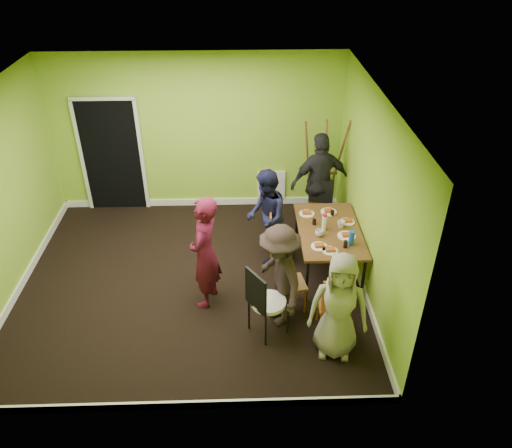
{
  "coord_description": "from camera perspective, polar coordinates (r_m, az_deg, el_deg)",
  "views": [
    {
      "loc": [
        0.76,
        -5.81,
        4.75
      ],
      "look_at": [
        0.95,
        0.0,
        0.99
      ],
      "focal_mm": 35.0,
      "sensor_mm": 36.0,
      "label": 1
    }
  ],
  "objects": [
    {
      "name": "person_left_near",
      "position": [
        6.41,
        2.68,
        -5.95
      ],
      "size": [
        0.84,
        1.08,
        1.47
      ],
      "primitive_type": "imported",
      "rotation": [
        0.0,
        0.0,
        -1.22
      ],
      "color": "black",
      "rests_on": "ground"
    },
    {
      "name": "person_front_end",
      "position": [
        6.06,
        9.43,
        -9.27
      ],
      "size": [
        0.78,
        0.58,
        1.46
      ],
      "primitive_type": "imported",
      "rotation": [
        0.0,
        0.0,
        -0.17
      ],
      "color": "gray",
      "rests_on": "ground"
    },
    {
      "name": "chair_left_far",
      "position": [
        7.61,
        2.39,
        -1.14
      ],
      "size": [
        0.38,
        0.38,
        0.89
      ],
      "rotation": [
        0.0,
        0.0,
        -1.61
      ],
      "color": "#CD6213",
      "rests_on": "ground"
    },
    {
      "name": "easel",
      "position": [
        8.55,
        7.64,
        5.99
      ],
      "size": [
        0.75,
        0.71,
        1.88
      ],
      "color": "brown",
      "rests_on": "ground"
    },
    {
      "name": "person_standing",
      "position": [
        6.68,
        -5.87,
        -3.31
      ],
      "size": [
        0.54,
        0.69,
        1.66
      ],
      "primitive_type": "imported",
      "rotation": [
        0.0,
        0.0,
        -1.84
      ],
      "color": "#520E24",
      "rests_on": "ground"
    },
    {
      "name": "person_back_end",
      "position": [
        8.33,
        7.32,
        4.74
      ],
      "size": [
        1.08,
        0.65,
        1.72
      ],
      "primitive_type": "imported",
      "rotation": [
        0.0,
        0.0,
        3.38
      ],
      "color": "black",
      "rests_on": "ground"
    },
    {
      "name": "cup_a",
      "position": [
        7.14,
        7.25,
        -1.02
      ],
      "size": [
        0.12,
        0.12,
        0.1
      ],
      "primitive_type": "imported",
      "color": "white",
      "rests_on": "dining_table"
    },
    {
      "name": "orange_bottle",
      "position": [
        7.4,
        7.85,
        0.15
      ],
      "size": [
        0.03,
        0.03,
        0.07
      ],
      "primitive_type": "cylinder",
      "color": "#CD6213",
      "rests_on": "dining_table"
    },
    {
      "name": "chair_front_end",
      "position": [
        6.4,
        9.03,
        -8.82
      ],
      "size": [
        0.41,
        0.41,
        0.96
      ],
      "rotation": [
        0.0,
        0.0,
        -0.04
      ],
      "color": "#CD6213",
      "rests_on": "ground"
    },
    {
      "name": "dining_table",
      "position": [
        7.36,
        8.36,
        -0.97
      ],
      "size": [
        0.9,
        1.5,
        0.75
      ],
      "color": "black",
      "rests_on": "ground"
    },
    {
      "name": "plate_wall_back",
      "position": [
        7.53,
        10.4,
        0.25
      ],
      "size": [
        0.22,
        0.22,
        0.01
      ],
      "primitive_type": "cylinder",
      "color": "white",
      "rests_on": "dining_table"
    },
    {
      "name": "room_walls",
      "position": [
        7.0,
        -7.97,
        0.02
      ],
      "size": [
        5.04,
        4.54,
        2.82
      ],
      "color": "#90C332",
      "rests_on": "ground"
    },
    {
      "name": "glass_mid",
      "position": [
        7.39,
        6.67,
        0.24
      ],
      "size": [
        0.06,
        0.06,
        0.09
      ],
      "primitive_type": "cylinder",
      "color": "black",
      "rests_on": "dining_table"
    },
    {
      "name": "plate_near_right",
      "position": [
        6.94,
        7.25,
        -2.57
      ],
      "size": [
        0.23,
        0.23,
        0.01
      ],
      "primitive_type": "cylinder",
      "color": "white",
      "rests_on": "dining_table"
    },
    {
      "name": "person_left_far",
      "position": [
        7.54,
        1.15,
        0.86
      ],
      "size": [
        0.59,
        0.75,
        1.5
      ],
      "primitive_type": "imported",
      "rotation": [
        0.0,
        0.0,
        -1.54
      ],
      "color": "#161737",
      "rests_on": "ground"
    },
    {
      "name": "chair_back_end",
      "position": [
        8.27,
        7.4,
        3.07
      ],
      "size": [
        0.48,
        0.54,
        0.96
      ],
      "rotation": [
        0.0,
        0.0,
        2.9
      ],
      "color": "#CD6213",
      "rests_on": "ground"
    },
    {
      "name": "chair_bentwood",
      "position": [
        6.31,
        0.93,
        -8.65
      ],
      "size": [
        0.56,
        0.55,
        1.03
      ],
      "rotation": [
        0.0,
        0.0,
        -0.97
      ],
      "color": "black",
      "rests_on": "ground"
    },
    {
      "name": "plate_wall_front",
      "position": [
        7.21,
        10.31,
        -1.36
      ],
      "size": [
        0.26,
        0.26,
        0.01
      ],
      "primitive_type": "cylinder",
      "color": "white",
      "rests_on": "dining_table"
    },
    {
      "name": "plate_far_front",
      "position": [
        6.88,
        8.48,
        -3.05
      ],
      "size": [
        0.22,
        0.22,
        0.01
      ],
      "primitive_type": "cylinder",
      "color": "white",
      "rests_on": "dining_table"
    },
    {
      "name": "blue_bottle",
      "position": [
        7.0,
        10.87,
        -1.57
      ],
      "size": [
        0.08,
        0.08,
        0.21
      ],
      "primitive_type": "cylinder",
      "color": "#174EAE",
      "rests_on": "dining_table"
    },
    {
      "name": "plate_far_back",
      "position": [
        7.73,
        8.3,
        1.38
      ],
      "size": [
        0.25,
        0.25,
        0.01
      ],
      "primitive_type": "cylinder",
      "color": "white",
      "rests_on": "dining_table"
    },
    {
      "name": "chair_left_near",
      "position": [
        6.73,
        3.47,
        -6.3
      ],
      "size": [
        0.43,
        0.43,
        0.89
      ],
      "rotation": [
        0.0,
        0.0,
        -1.39
      ],
      "color": "#CD6213",
      "rests_on": "ground"
    },
    {
      "name": "plate_near_left",
      "position": [
        7.64,
        5.82,
        1.18
      ],
      "size": [
        0.24,
        0.24,
        0.01
      ],
      "primitive_type": "cylinder",
      "color": "white",
      "rests_on": "dining_table"
    },
    {
      "name": "glass_back",
      "position": [
        7.64,
        8.72,
        1.27
      ],
      "size": [
        0.06,
        0.06,
        0.08
      ],
      "primitive_type": "cylinder",
      "color": "black",
      "rests_on": "dining_table"
    },
    {
      "name": "ground",
      "position": [
        7.54,
        -7.25,
        -6.47
      ],
      "size": [
        5.0,
        5.0,
        0.0
      ],
      "primitive_type": "plane",
      "color": "black",
      "rests_on": "ground"
    },
    {
      "name": "cup_b",
      "position": [
        7.37,
        9.68,
        -0.03
      ],
      "size": [
        0.11,
        0.11,
        0.1
      ],
      "primitive_type": "imported",
      "color": "white",
      "rests_on": "dining_table"
    },
    {
      "name": "thermos",
      "position": [
        7.25,
        7.81,
        0.14
      ],
      "size": [
        0.07,
        0.07,
        0.24
      ],
      "primitive_type": "cylinder",
      "color": "white",
      "rests_on": "dining_table"
    },
    {
      "name": "glass_front",
      "position": [
        6.96,
        10.19,
        -2.28
      ],
      "size": [
        0.06,
        0.06,
        0.11
      ],
      "primitive_type": "cylinder",
      "color": "black",
      "rests_on": "dining_table"
    }
  ]
}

